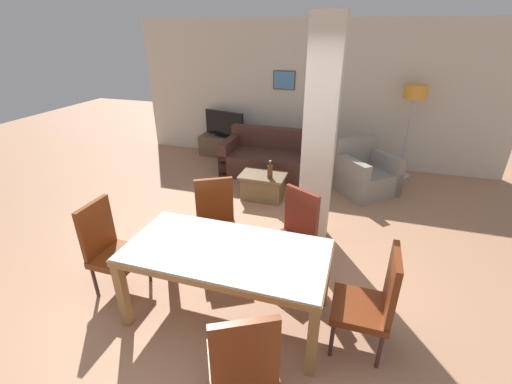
{
  "coord_description": "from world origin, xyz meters",
  "views": [
    {
      "loc": [
        1.01,
        -2.32,
        2.54
      ],
      "look_at": [
        0.0,
        0.9,
        0.91
      ],
      "focal_mm": 24.0,
      "sensor_mm": 36.0,
      "label": 1
    }
  ],
  "objects_px": {
    "coffee_table": "(263,186)",
    "bottle": "(270,171)",
    "dining_chair_far_right": "(293,233)",
    "armchair": "(363,175)",
    "tv_screen": "(224,124)",
    "dining_chair_head_left": "(110,246)",
    "tv_stand": "(225,146)",
    "sofa": "(272,159)",
    "dining_chair_head_right": "(372,300)",
    "dining_chair_far_left": "(216,220)",
    "floor_lamp": "(414,100)",
    "dining_chair_near_right": "(243,360)",
    "dining_table": "(227,262)"
  },
  "relations": [
    {
      "from": "dining_chair_far_right",
      "to": "bottle",
      "type": "distance_m",
      "value": 1.75
    },
    {
      "from": "tv_stand",
      "to": "tv_screen",
      "type": "relative_size",
      "value": 1.18
    },
    {
      "from": "dining_chair_head_left",
      "to": "tv_stand",
      "type": "relative_size",
      "value": 0.91
    },
    {
      "from": "dining_chair_far_right",
      "to": "coffee_table",
      "type": "height_order",
      "value": "dining_chair_far_right"
    },
    {
      "from": "bottle",
      "to": "tv_stand",
      "type": "distance_m",
      "value": 2.4
    },
    {
      "from": "dining_chair_far_right",
      "to": "coffee_table",
      "type": "bearing_deg",
      "value": -34.29
    },
    {
      "from": "dining_chair_far_left",
      "to": "floor_lamp",
      "type": "height_order",
      "value": "floor_lamp"
    },
    {
      "from": "dining_chair_head_left",
      "to": "dining_chair_far_left",
      "type": "bearing_deg",
      "value": 134.05
    },
    {
      "from": "dining_chair_near_right",
      "to": "sofa",
      "type": "xyz_separation_m",
      "value": [
        -0.97,
        4.42,
        -0.24
      ]
    },
    {
      "from": "dining_chair_near_right",
      "to": "bottle",
      "type": "distance_m",
      "value": 3.33
    },
    {
      "from": "dining_chair_far_right",
      "to": "armchair",
      "type": "distance_m",
      "value": 2.58
    },
    {
      "from": "dining_chair_head_right",
      "to": "floor_lamp",
      "type": "bearing_deg",
      "value": -7.31
    },
    {
      "from": "coffee_table",
      "to": "tv_screen",
      "type": "bearing_deg",
      "value": 127.77
    },
    {
      "from": "dining_chair_far_left",
      "to": "bottle",
      "type": "distance_m",
      "value": 1.62
    },
    {
      "from": "dining_chair_head_right",
      "to": "floor_lamp",
      "type": "relative_size",
      "value": 0.6
    },
    {
      "from": "sofa",
      "to": "floor_lamp",
      "type": "height_order",
      "value": "floor_lamp"
    },
    {
      "from": "tv_stand",
      "to": "floor_lamp",
      "type": "height_order",
      "value": "floor_lamp"
    },
    {
      "from": "dining_chair_head_left",
      "to": "armchair",
      "type": "xyz_separation_m",
      "value": [
        2.43,
        3.28,
        -0.22
      ]
    },
    {
      "from": "coffee_table",
      "to": "bottle",
      "type": "height_order",
      "value": "bottle"
    },
    {
      "from": "sofa",
      "to": "dining_chair_head_right",
      "type": "bearing_deg",
      "value": 116.66
    },
    {
      "from": "dining_chair_far_right",
      "to": "tv_stand",
      "type": "bearing_deg",
      "value": -28.11
    },
    {
      "from": "coffee_table",
      "to": "bottle",
      "type": "distance_m",
      "value": 0.35
    },
    {
      "from": "dining_chair_head_left",
      "to": "floor_lamp",
      "type": "distance_m",
      "value": 5.3
    },
    {
      "from": "sofa",
      "to": "tv_screen",
      "type": "bearing_deg",
      "value": -28.94
    },
    {
      "from": "dining_table",
      "to": "sofa",
      "type": "xyz_separation_m",
      "value": [
        -0.51,
        3.57,
        -0.33
      ]
    },
    {
      "from": "floor_lamp",
      "to": "tv_stand",
      "type": "bearing_deg",
      "value": 179.15
    },
    {
      "from": "bottle",
      "to": "tv_stand",
      "type": "bearing_deg",
      "value": 129.1
    },
    {
      "from": "dining_chair_head_left",
      "to": "dining_chair_far_right",
      "type": "relative_size",
      "value": 1.0
    },
    {
      "from": "dining_chair_head_left",
      "to": "bottle",
      "type": "xyz_separation_m",
      "value": [
        1.04,
        2.41,
        0.01
      ]
    },
    {
      "from": "sofa",
      "to": "tv_screen",
      "type": "height_order",
      "value": "tv_screen"
    },
    {
      "from": "dining_chair_far_left",
      "to": "floor_lamp",
      "type": "relative_size",
      "value": 0.6
    },
    {
      "from": "bottle",
      "to": "sofa",
      "type": "bearing_deg",
      "value": 102.96
    },
    {
      "from": "armchair",
      "to": "tv_screen",
      "type": "xyz_separation_m",
      "value": [
        -2.9,
        0.97,
        0.39
      ]
    },
    {
      "from": "dining_chair_far_right",
      "to": "tv_stand",
      "type": "height_order",
      "value": "dining_chair_far_right"
    },
    {
      "from": "dining_chair_head_left",
      "to": "dining_chair_head_right",
      "type": "distance_m",
      "value": 2.56
    },
    {
      "from": "dining_table",
      "to": "dining_chair_head_right",
      "type": "bearing_deg",
      "value": 0.0
    },
    {
      "from": "tv_screen",
      "to": "dining_table",
      "type": "bearing_deg",
      "value": 126.28
    },
    {
      "from": "dining_chair_near_right",
      "to": "dining_chair_far_right",
      "type": "bearing_deg",
      "value": 61.9
    },
    {
      "from": "dining_table",
      "to": "dining_chair_far_left",
      "type": "distance_m",
      "value": 0.93
    },
    {
      "from": "dining_chair_head_right",
      "to": "bottle",
      "type": "bearing_deg",
      "value": 32.37
    },
    {
      "from": "bottle",
      "to": "tv_screen",
      "type": "relative_size",
      "value": 0.31
    },
    {
      "from": "dining_table",
      "to": "floor_lamp",
      "type": "distance_m",
      "value": 4.65
    },
    {
      "from": "coffee_table",
      "to": "dining_chair_far_left",
      "type": "bearing_deg",
      "value": -92.33
    },
    {
      "from": "dining_chair_head_left",
      "to": "dining_chair_near_right",
      "type": "distance_m",
      "value": 1.93
    },
    {
      "from": "bottle",
      "to": "tv_screen",
      "type": "height_order",
      "value": "tv_screen"
    },
    {
      "from": "dining_table",
      "to": "dining_chair_head_right",
      "type": "height_order",
      "value": "dining_chair_head_right"
    },
    {
      "from": "floor_lamp",
      "to": "bottle",
      "type": "bearing_deg",
      "value": -138.97
    },
    {
      "from": "floor_lamp",
      "to": "dining_chair_head_right",
      "type": "bearing_deg",
      "value": -97.31
    },
    {
      "from": "armchair",
      "to": "tv_screen",
      "type": "relative_size",
      "value": 1.29
    },
    {
      "from": "tv_stand",
      "to": "sofa",
      "type": "bearing_deg",
      "value": -28.94
    }
  ]
}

